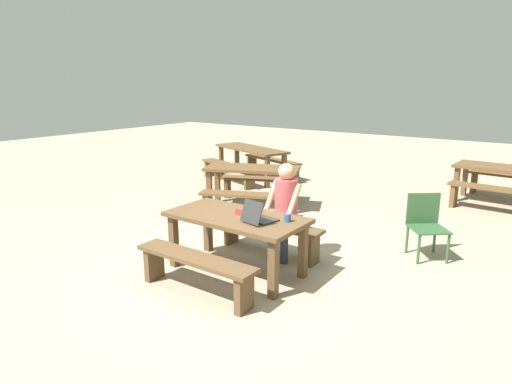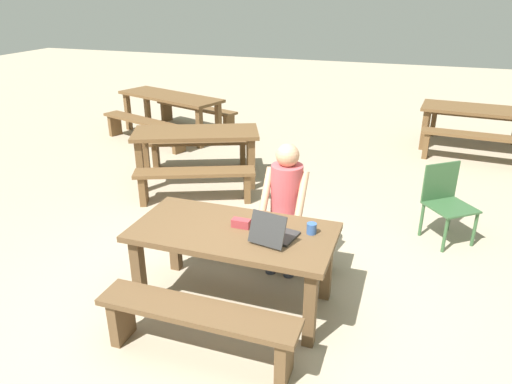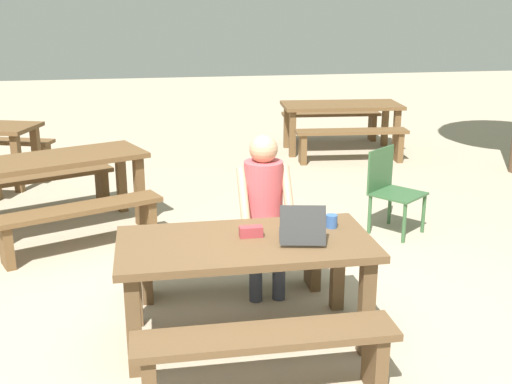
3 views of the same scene
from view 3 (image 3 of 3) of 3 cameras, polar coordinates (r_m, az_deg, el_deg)
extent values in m
plane|color=tan|center=(4.51, -0.90, -12.83)|extent=(30.00, 30.00, 0.00)
cube|color=brown|center=(4.21, -0.94, -4.64)|extent=(1.67, 0.84, 0.05)
cube|color=brown|center=(4.03, -10.82, -11.62)|extent=(0.09, 0.09, 0.67)
cube|color=brown|center=(4.24, 9.81, -10.02)|extent=(0.09, 0.09, 0.67)
cube|color=brown|center=(4.60, -10.74, -7.84)|extent=(0.09, 0.09, 0.67)
cube|color=brown|center=(4.79, 7.28, -6.65)|extent=(0.09, 0.09, 0.67)
cube|color=brown|center=(3.68, 0.87, -12.73)|extent=(1.51, 0.30, 0.05)
cube|color=brown|center=(3.75, -9.46, -16.33)|extent=(0.08, 0.24, 0.39)
cube|color=brown|center=(3.95, 10.55, -14.49)|extent=(0.08, 0.24, 0.39)
cube|color=brown|center=(4.97, -2.22, -4.54)|extent=(1.51, 0.30, 0.05)
cube|color=brown|center=(5.02, -9.68, -7.28)|extent=(0.08, 0.24, 0.39)
cube|color=brown|center=(5.18, 5.06, -6.33)|extent=(0.08, 0.24, 0.39)
cube|color=#2D2D2D|center=(4.27, 4.04, -3.83)|extent=(0.34, 0.31, 0.02)
cube|color=#2D2D2D|center=(4.07, 4.19, -2.98)|extent=(0.31, 0.16, 0.24)
cube|color=black|center=(4.07, 4.19, -2.92)|extent=(0.28, 0.13, 0.22)
cube|color=#993338|center=(4.25, -0.45, -3.54)|extent=(0.15, 0.07, 0.07)
cylinder|color=#335693|center=(4.44, 6.75, -2.60)|extent=(0.08, 0.08, 0.09)
cylinder|color=#333847|center=(4.91, -0.02, -7.32)|extent=(0.10, 0.10, 0.44)
cylinder|color=#333847|center=(4.94, 2.05, -7.17)|extent=(0.10, 0.10, 0.44)
cube|color=#333847|center=(4.90, 0.84, -4.06)|extent=(0.28, 0.28, 0.12)
cylinder|color=#C64C51|center=(4.89, 0.66, -0.31)|extent=(0.30, 0.30, 0.54)
cylinder|color=tan|center=(4.76, -1.12, -0.42)|extent=(0.07, 0.32, 0.41)
cylinder|color=tan|center=(4.82, 2.84, -0.22)|extent=(0.07, 0.32, 0.41)
sphere|color=tan|center=(4.79, 0.67, 3.86)|extent=(0.22, 0.22, 0.22)
cube|color=#335933|center=(6.38, 12.53, -0.18)|extent=(0.62, 0.62, 0.02)
cube|color=#335933|center=(6.42, 11.03, 2.05)|extent=(0.36, 0.29, 0.42)
cylinder|color=#335933|center=(6.20, 13.05, -2.73)|extent=(0.04, 0.04, 0.39)
cylinder|color=#335933|center=(6.52, 14.69, -1.87)|extent=(0.04, 0.04, 0.39)
cylinder|color=#335933|center=(6.38, 10.08, -1.99)|extent=(0.04, 0.04, 0.39)
cylinder|color=#335933|center=(6.69, 11.82, -1.19)|extent=(0.04, 0.04, 0.39)
cube|color=brown|center=(6.50, -17.41, 2.81)|extent=(1.82, 1.30, 0.05)
cube|color=brown|center=(6.60, -10.33, 0.10)|extent=(0.12, 0.12, 0.71)
cube|color=brown|center=(7.05, -11.91, 1.09)|extent=(0.12, 0.12, 0.71)
cube|color=brown|center=(5.99, -15.44, -1.46)|extent=(1.51, 0.87, 0.05)
cube|color=brown|center=(5.92, -21.35, -4.48)|extent=(0.17, 0.25, 0.38)
cube|color=brown|center=(6.27, -9.57, -2.33)|extent=(0.17, 0.25, 0.38)
cube|color=brown|center=(7.19, -18.59, 1.31)|extent=(1.51, 0.87, 0.05)
cube|color=brown|center=(7.42, -13.54, 0.48)|extent=(0.17, 0.25, 0.38)
cube|color=brown|center=(8.10, -20.48, 2.40)|extent=(0.11, 0.11, 0.70)
cube|color=brown|center=(8.51, -18.95, 3.21)|extent=(0.11, 0.11, 0.70)
cube|color=brown|center=(8.94, -18.28, 2.87)|extent=(0.15, 0.25, 0.38)
cube|color=brown|center=(9.69, 7.61, 7.66)|extent=(1.80, 0.93, 0.05)
cube|color=brown|center=(9.32, 3.27, 5.16)|extent=(0.10, 0.10, 0.67)
cube|color=brown|center=(9.67, 12.40, 5.22)|extent=(0.10, 0.10, 0.67)
cube|color=brown|center=(9.90, 2.76, 5.87)|extent=(0.10, 0.10, 0.67)
cube|color=brown|center=(10.23, 11.41, 5.91)|extent=(0.10, 0.10, 0.67)
cube|color=brown|center=(9.06, 8.51, 5.35)|extent=(1.59, 0.42, 0.05)
cube|color=brown|center=(8.97, 4.18, 3.86)|extent=(0.10, 0.25, 0.42)
cube|color=brown|center=(9.29, 12.57, 3.95)|extent=(0.10, 0.25, 0.42)
cube|color=brown|center=(10.40, 6.71, 6.92)|extent=(1.59, 0.42, 0.05)
cube|color=brown|center=(10.33, 2.93, 5.62)|extent=(0.10, 0.25, 0.42)
cube|color=brown|center=(10.61, 10.31, 5.67)|extent=(0.10, 0.25, 0.42)
camera|label=1|loc=(3.65, 81.36, 2.68)|focal=30.67mm
camera|label=2|loc=(2.03, 64.09, 16.55)|focal=33.17mm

